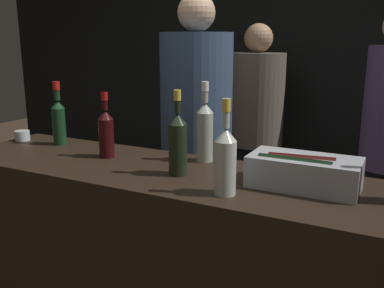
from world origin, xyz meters
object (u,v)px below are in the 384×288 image
object	(u,v)px
red_wine_bottle_tall	(106,131)
person_grey_polo	(255,123)
white_wine_bottle	(205,129)
red_wine_bottle_burgundy	(59,119)
champagne_bottle	(178,142)
ice_bin_with_bottles	(302,170)
candle_votive	(22,136)
rose_wine_bottle	(225,158)
person_blond_tee	(196,134)

from	to	relation	value
red_wine_bottle_tall	person_grey_polo	bearing A→B (deg)	81.67
person_grey_polo	white_wine_bottle	bearing A→B (deg)	34.39
white_wine_bottle	red_wine_bottle_tall	world-z (taller)	white_wine_bottle
red_wine_bottle_burgundy	champagne_bottle	size ratio (longest dim) A/B	0.95
person_grey_polo	champagne_bottle	bearing A→B (deg)	32.74
champagne_bottle	person_grey_polo	xyz separation A→B (m)	(-0.21, 1.61, -0.22)
ice_bin_with_bottles	person_grey_polo	distance (m)	1.69
candle_votive	red_wine_bottle_burgundy	size ratio (longest dim) A/B	0.24
person_grey_polo	ice_bin_with_bottles	bearing A→B (deg)	49.84
red_wine_bottle_tall	rose_wine_bottle	bearing A→B (deg)	-17.10
candle_votive	red_wine_bottle_tall	xyz separation A→B (m)	(0.63, -0.06, 0.10)
rose_wine_bottle	person_blond_tee	xyz separation A→B (m)	(-0.54, 0.85, -0.13)
rose_wine_bottle	red_wine_bottle_burgundy	bearing A→B (deg)	164.25
red_wine_bottle_burgundy	red_wine_bottle_tall	world-z (taller)	red_wine_bottle_burgundy
ice_bin_with_bottles	red_wine_bottle_burgundy	bearing A→B (deg)	175.50
white_wine_bottle	champagne_bottle	distance (m)	0.24
red_wine_bottle_burgundy	white_wine_bottle	size ratio (longest dim) A/B	0.92
white_wine_bottle	person_grey_polo	world-z (taller)	person_grey_polo
white_wine_bottle	red_wine_bottle_tall	size ratio (longest dim) A/B	1.17
ice_bin_with_bottles	red_wine_bottle_burgundy	size ratio (longest dim) A/B	1.21
white_wine_bottle	rose_wine_bottle	xyz separation A→B (m)	(0.25, -0.36, -0.01)
red_wine_bottle_burgundy	red_wine_bottle_tall	size ratio (longest dim) A/B	1.08
red_wine_bottle_burgundy	rose_wine_bottle	bearing A→B (deg)	-15.75
candle_votive	red_wine_bottle_tall	bearing A→B (deg)	-5.73
red_wine_bottle_burgundy	white_wine_bottle	xyz separation A→B (m)	(0.82, 0.06, 0.01)
person_blond_tee	rose_wine_bottle	bearing A→B (deg)	11.42
person_blond_tee	white_wine_bottle	bearing A→B (deg)	9.47
white_wine_bottle	rose_wine_bottle	world-z (taller)	white_wine_bottle
ice_bin_with_bottles	rose_wine_bottle	xyz separation A→B (m)	(-0.23, -0.20, 0.07)
white_wine_bottle	rose_wine_bottle	size ratio (longest dim) A/B	1.05
ice_bin_with_bottles	champagne_bottle	bearing A→B (deg)	-171.27
person_grey_polo	rose_wine_bottle	bearing A→B (deg)	40.51
candle_votive	champagne_bottle	size ratio (longest dim) A/B	0.23
red_wine_bottle_tall	rose_wine_bottle	size ratio (longest dim) A/B	0.89
white_wine_bottle	champagne_bottle	world-z (taller)	white_wine_bottle
red_wine_bottle_tall	rose_wine_bottle	distance (m)	0.73
red_wine_bottle_tall	person_blond_tee	distance (m)	0.66
red_wine_bottle_tall	champagne_bottle	world-z (taller)	champagne_bottle
white_wine_bottle	person_blond_tee	size ratio (longest dim) A/B	0.20
red_wine_bottle_burgundy	rose_wine_bottle	distance (m)	1.12
rose_wine_bottle	person_grey_polo	distance (m)	1.81
white_wine_bottle	red_wine_bottle_tall	distance (m)	0.47
person_blond_tee	champagne_bottle	bearing A→B (deg)	-0.02
champagne_bottle	person_grey_polo	world-z (taller)	person_grey_polo
ice_bin_with_bottles	candle_votive	xyz separation A→B (m)	(-1.55, 0.08, -0.04)
red_wine_bottle_burgundy	rose_wine_bottle	xyz separation A→B (m)	(1.07, -0.30, -0.01)
ice_bin_with_bottles	white_wine_bottle	size ratio (longest dim) A/B	1.11
person_grey_polo	red_wine_bottle_burgundy	bearing A→B (deg)	2.41
rose_wine_bottle	candle_votive	bearing A→B (deg)	168.21
white_wine_bottle	person_blond_tee	distance (m)	0.58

